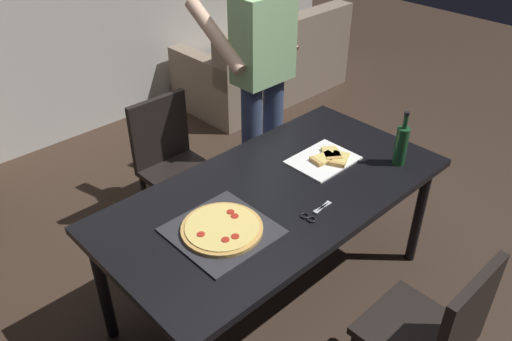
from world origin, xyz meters
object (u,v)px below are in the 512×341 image
couch (267,67)px  person_serving_pizza (261,72)px  wine_bottle (401,145)px  pepperoni_pizza_on_tray (222,229)px  dining_table (276,201)px  kitchen_scissors (313,214)px  chair_far_side (171,158)px  chair_near_camera (435,331)px

couch → person_serving_pizza: (-1.30, -1.25, 0.70)m
wine_bottle → person_serving_pizza: bearing=94.2°
pepperoni_pizza_on_tray → wine_bottle: 1.12m
dining_table → couch: size_ratio=1.08×
kitchen_scissors → chair_far_side: bearing=89.4°
chair_far_side → pepperoni_pizza_on_tray: bearing=-112.1°
chair_near_camera → wine_bottle: bearing=44.8°
couch → person_serving_pizza: size_ratio=0.98×
kitchen_scissors → chair_near_camera: bearing=-88.9°
person_serving_pizza → kitchen_scissors: (-0.61, -1.00, -0.24)m
kitchen_scissors → person_serving_pizza: bearing=58.4°
couch → pepperoni_pizza_on_tray: 3.12m
chair_near_camera → person_serving_pizza: person_serving_pizza is taller
chair_far_side → couch: chair_far_side is taller
chair_far_side → wine_bottle: bearing=-61.4°
person_serving_pizza → pepperoni_pizza_on_tray: 1.31m
chair_near_camera → couch: size_ratio=0.53×
couch → wine_bottle: bearing=-118.3°
chair_far_side → couch: size_ratio=0.53×
chair_near_camera → wine_bottle: size_ratio=2.85×
chair_far_side → person_serving_pizza: (0.60, -0.22, 0.49)m
chair_near_camera → person_serving_pizza: bearing=70.4°
person_serving_pizza → wine_bottle: person_serving_pizza is taller
wine_bottle → chair_near_camera: bearing=-135.2°
chair_near_camera → kitchen_scissors: chair_near_camera is taller
wine_bottle → kitchen_scissors: (-0.69, 0.02, -0.11)m
chair_near_camera → couch: bearing=57.1°
chair_near_camera → chair_far_side: (0.00, 1.91, 0.00)m
dining_table → couch: bearing=46.3°
chair_near_camera → wine_bottle: (0.68, 0.67, 0.36)m
chair_far_side → couch: 2.17m
person_serving_pizza → pepperoni_pizza_on_tray: size_ratio=3.99×
wine_bottle → chair_far_side: bearing=118.6°
chair_near_camera → person_serving_pizza: 1.86m
couch → wine_bottle: wine_bottle is taller
dining_table → chair_near_camera: (-0.00, -0.96, -0.17)m
couch → wine_bottle: size_ratio=5.41×
dining_table → chair_far_side: 0.97m
pepperoni_pizza_on_tray → wine_bottle: (1.09, -0.23, 0.10)m
wine_bottle → pepperoni_pizza_on_tray: bearing=168.3°
person_serving_pizza → dining_table: bearing=-129.3°
person_serving_pizza → wine_bottle: (0.07, -1.02, -0.13)m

